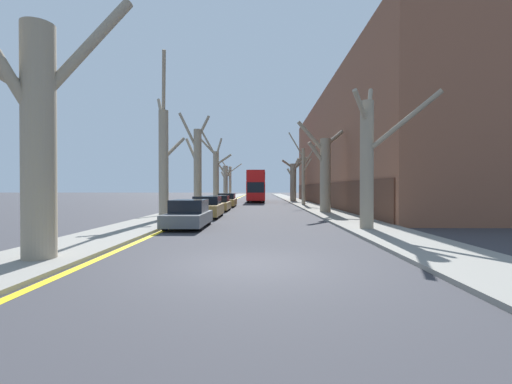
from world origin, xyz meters
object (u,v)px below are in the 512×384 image
street_tree_right_2 (304,173)px  double_decker_bus (256,185)px  street_tree_left_1 (164,158)px  street_tree_left_5 (230,180)px  street_tree_left_4 (225,181)px  parked_car_3 (227,200)px  parked_car_2 (219,204)px  street_tree_right_3 (294,179)px  parked_car_1 (207,207)px  street_tree_right_1 (325,171)px  parked_car_0 (189,215)px  street_tree_left_2 (197,165)px  street_tree_left_0 (38,130)px  street_tree_right_0 (369,159)px  street_tree_left_3 (216,172)px

street_tree_right_2 → double_decker_bus: 12.57m
street_tree_left_1 → street_tree_left_5: (-0.18, 44.92, -0.19)m
street_tree_left_4 → parked_car_3: (2.00, -18.04, -2.44)m
parked_car_2 → street_tree_right_3: bearing=67.9°
parked_car_1 → street_tree_right_1: bearing=24.2°
street_tree_left_1 → parked_car_2: bearing=77.1°
street_tree_right_2 → parked_car_3: size_ratio=1.89×
street_tree_left_5 → parked_car_0: (2.32, -48.15, -2.89)m
street_tree_right_1 → parked_car_3: street_tree_right_1 is taller
street_tree_left_2 → street_tree_left_0: bearing=-90.3°
street_tree_left_4 → double_decker_bus: street_tree_left_4 is taller
street_tree_right_1 → parked_car_1: size_ratio=1.73×
street_tree_right_3 → double_decker_bus: bearing=-177.1°
street_tree_left_5 → parked_car_3: bearing=-85.4°
street_tree_left_0 → street_tree_right_3: street_tree_left_0 is taller
parked_car_2 → parked_car_3: size_ratio=0.96×
street_tree_left_5 → street_tree_right_0: size_ratio=1.04×
street_tree_left_2 → parked_car_1: bearing=-74.9°
street_tree_left_5 → parked_car_1: (2.32, -42.28, -2.86)m
street_tree_left_4 → street_tree_right_1: size_ratio=0.84×
street_tree_left_4 → street_tree_right_3: (10.42, -3.99, 0.19)m
street_tree_left_0 → street_tree_right_0: (10.75, 6.78, -0.18)m
street_tree_left_3 → street_tree_left_2: bearing=-90.3°
street_tree_right_3 → parked_car_3: bearing=-120.9°
street_tree_right_2 → parked_car_2: 12.82m
street_tree_left_2 → parked_car_1: street_tree_left_2 is taller
parked_car_1 → street_tree_left_0: bearing=-99.1°
parked_car_2 → street_tree_right_0: bearing=-58.4°
street_tree_right_3 → street_tree_left_5: bearing=125.8°
street_tree_right_1 → parked_car_0: 13.21m
street_tree_left_4 → parked_car_3: 18.31m
street_tree_right_0 → street_tree_left_4: bearing=105.3°
street_tree_left_4 → street_tree_right_3: 11.16m
street_tree_right_3 → parked_car_1: bearing=-107.1°
parked_car_1 → parked_car_3: 13.33m
street_tree_left_1 → parked_car_1: street_tree_left_1 is taller
street_tree_right_3 → parked_car_2: street_tree_right_3 is taller
parked_car_1 → street_tree_right_3: bearing=72.9°
street_tree_left_3 → street_tree_left_1: bearing=-90.2°
street_tree_left_0 → parked_car_2: (2.23, 20.63, -2.84)m
street_tree_left_0 → street_tree_left_1: (0.09, 11.31, 0.25)m
street_tree_left_3 → street_tree_right_0: (10.58, -27.20, -0.69)m
street_tree_left_3 → double_decker_bus: size_ratio=0.77×
street_tree_right_2 → street_tree_right_3: (-0.01, 11.53, -0.32)m
street_tree_left_2 → parked_car_3: 6.75m
parked_car_1 → parked_car_0: bearing=-90.0°
street_tree_left_1 → double_decker_bus: 30.20m
street_tree_left_1 → double_decker_bus: size_ratio=0.81×
street_tree_left_4 → street_tree_left_1: bearing=-90.2°
street_tree_left_1 → street_tree_left_5: 44.92m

